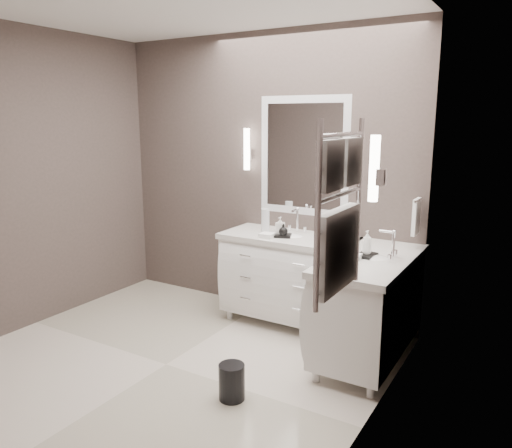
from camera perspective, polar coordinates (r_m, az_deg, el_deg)
The scene contains 19 objects.
floor at distance 4.14m, azimuth -10.23°, elevation -15.57°, with size 3.20×3.00×0.01m, color beige.
wall_back at distance 4.93m, azimuth 0.74°, elevation 5.64°, with size 3.20×0.01×2.70m, color #473C39.
wall_left at distance 4.92m, azimuth -25.15°, elevation 4.50°, with size 0.01×3.00×2.70m, color #473C39.
wall_right at distance 2.91m, azimuth 13.30°, elevation 0.83°, with size 0.01×3.00×2.70m, color #473C39.
vanity_back at distance 4.66m, azimuth 3.79°, elevation -5.66°, with size 1.24×0.59×0.97m.
vanity_right at distance 4.06m, azimuth 12.83°, elevation -8.67°, with size 0.59×1.24×0.97m.
mirror_back at distance 4.68m, azimuth 5.45°, elevation 7.71°, with size 0.90×0.02×1.10m.
mirror_right at distance 3.65m, azimuth 17.05°, elevation 6.02°, with size 0.02×0.90×1.10m.
sconce_back at distance 4.90m, azimuth -1.06°, elevation 8.46°, with size 0.06×0.06×0.40m.
sconce_right at distance 3.11m, azimuth 13.35°, elevation 6.04°, with size 0.06×0.06×0.40m.
towel_bar_corner at distance 4.27m, azimuth 17.84°, elevation 0.88°, with size 0.03×0.22×0.30m.
towel_ladder at distance 2.55m, azimuth 9.43°, elevation 0.39°, with size 0.06×0.58×0.90m.
waste_bin at distance 3.59m, azimuth -2.79°, elevation -17.57°, with size 0.18×0.18×0.25m, color black.
amenity_tray_back at distance 4.49m, azimuth 2.98°, elevation -1.32°, with size 0.16×0.12×0.02m, color black.
amenity_tray_right at distance 3.94m, azimuth 12.51°, elevation -3.50°, with size 0.12×0.17×0.02m, color black.
water_bottle at distance 4.67m, azimuth 1.08°, elevation 0.43°, with size 0.08×0.08×0.22m, color silver.
soap_bottle_a at distance 4.50m, azimuth 2.77°, elevation -0.15°, with size 0.07×0.07×0.15m, color white.
soap_bottle_b at distance 4.44m, azimuth 3.15°, elevation -0.64°, with size 0.08×0.08×0.10m, color black.
soap_bottle_c at distance 3.92m, azimuth 12.58°, elevation -2.05°, with size 0.07×0.07×0.18m, color white.
Camera 1 is at (2.45, -2.73, 1.90)m, focal length 35.00 mm.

